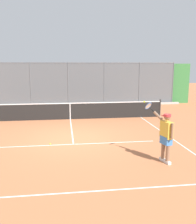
% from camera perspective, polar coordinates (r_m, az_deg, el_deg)
% --- Properties ---
extents(ground_plane, '(60.00, 60.00, 0.00)m').
position_cam_1_polar(ground_plane, '(10.83, -5.74, -6.08)').
color(ground_plane, '#B76B42').
extents(court_line_markings, '(8.47, 8.56, 0.01)m').
position_cam_1_polar(court_line_markings, '(9.75, -5.49, -7.98)').
color(court_line_markings, white).
rests_on(court_line_markings, ground).
extents(fence_backdrop, '(19.58, 1.37, 3.28)m').
position_cam_1_polar(fence_backdrop, '(19.81, -6.82, 6.20)').
color(fence_backdrop, '#565B60').
rests_on(fence_backdrop, ground).
extents(tennis_net, '(10.89, 0.09, 1.07)m').
position_cam_1_polar(tennis_net, '(14.55, -6.34, 0.26)').
color(tennis_net, '#2D2D2D').
rests_on(tennis_net, ground).
extents(tennis_player, '(0.69, 1.27, 1.89)m').
position_cam_1_polar(tennis_player, '(8.33, 15.12, -4.94)').
color(tennis_player, silver).
rests_on(tennis_player, ground).
extents(tennis_ball_mid_court, '(0.07, 0.07, 0.07)m').
position_cam_1_polar(tennis_ball_mid_court, '(10.20, -10.76, -7.10)').
color(tennis_ball_mid_court, '#CCDB33').
rests_on(tennis_ball_mid_court, ground).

